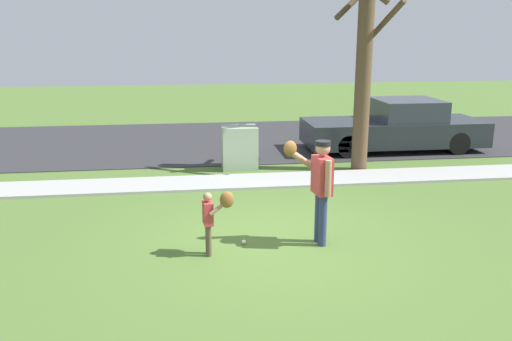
# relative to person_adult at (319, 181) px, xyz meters

# --- Properties ---
(ground_plane) EXTENTS (48.00, 48.00, 0.00)m
(ground_plane) POSITION_rel_person_adult_xyz_m (-0.64, 3.67, -1.08)
(ground_plane) COLOR #4C6B2D
(sidewalk_strip) EXTENTS (36.00, 1.20, 0.06)m
(sidewalk_strip) POSITION_rel_person_adult_xyz_m (-0.64, 3.77, -1.05)
(sidewalk_strip) COLOR #A3A39E
(sidewalk_strip) RESTS_ON ground
(road_surface) EXTENTS (36.00, 6.80, 0.02)m
(road_surface) POSITION_rel_person_adult_xyz_m (-0.64, 8.77, -1.07)
(road_surface) COLOR #2D2D30
(road_surface) RESTS_ON ground
(person_adult) EXTENTS (0.75, 0.61, 1.74)m
(person_adult) POSITION_rel_person_adult_xyz_m (0.00, 0.00, 0.00)
(person_adult) COLOR navy
(person_adult) RESTS_ON ground
(person_child) EXTENTS (0.49, 0.38, 1.07)m
(person_child) POSITION_rel_person_adult_xyz_m (-1.73, -0.26, -0.39)
(person_child) COLOR brown
(person_child) RESTS_ON ground
(baseball) EXTENTS (0.07, 0.07, 0.07)m
(baseball) POSITION_rel_person_adult_xyz_m (-1.22, 0.13, -1.05)
(baseball) COLOR white
(baseball) RESTS_ON ground
(utility_cabinet) EXTENTS (0.89, 0.70, 1.09)m
(utility_cabinet) POSITION_rel_person_adult_xyz_m (-0.77, 5.12, -0.54)
(utility_cabinet) COLOR #9EB293
(utility_cabinet) RESTS_ON ground
(street_tree_near) EXTENTS (1.85, 1.89, 5.60)m
(street_tree_near) POSITION_rel_person_adult_xyz_m (2.23, 4.59, 1.88)
(street_tree_near) COLOR brown
(street_tree_near) RESTS_ON ground
(parked_pickup_dark) EXTENTS (5.20, 1.95, 1.48)m
(parked_pickup_dark) POSITION_rel_person_adult_xyz_m (4.02, 6.69, -0.41)
(parked_pickup_dark) COLOR #23282D
(parked_pickup_dark) RESTS_ON road_surface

